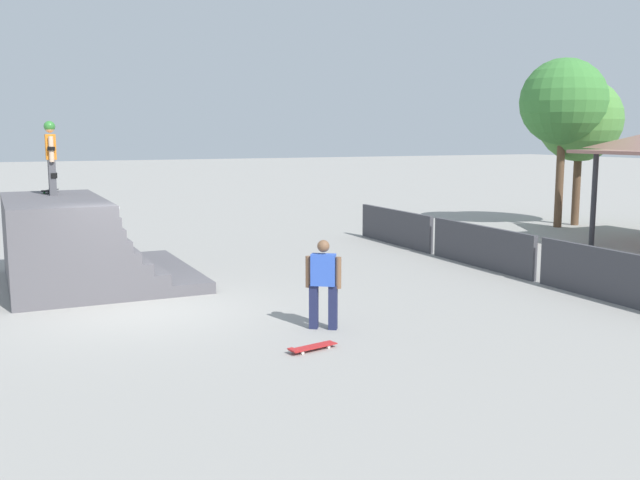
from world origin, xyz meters
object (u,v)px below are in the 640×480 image
at_px(skateboard_on_deck, 50,190).
at_px(skateboard_on_ground, 311,347).
at_px(skater_on_deck, 51,153).
at_px(bystander_walking, 323,280).
at_px(tree_beside_pavilion, 563,102).
at_px(tree_far_back, 580,120).

xyz_separation_m(skateboard_on_deck, skateboard_on_ground, (8.36, 3.05, -1.94)).
bearing_deg(skater_on_deck, bystander_walking, 31.34).
bearing_deg(tree_beside_pavilion, skateboard_on_ground, -55.48).
bearing_deg(skater_on_deck, tree_far_back, 98.99).
distance_m(skateboard_on_deck, bystander_walking, 8.28).
relative_size(skater_on_deck, tree_far_back, 0.32).
bearing_deg(tree_beside_pavilion, skateboard_on_deck, -85.38).
height_order(skater_on_deck, skateboard_on_ground, skater_on_deck).
distance_m(tree_beside_pavilion, tree_far_back, 1.20).
relative_size(bystander_walking, skateboard_on_ground, 1.82).
xyz_separation_m(bystander_walking, tree_far_back, (-8.88, 14.48, 2.96)).
height_order(bystander_walking, skateboard_on_ground, bystander_walking).
distance_m(bystander_walking, skateboard_on_ground, 1.51).
distance_m(bystander_walking, tree_far_back, 17.24).
bearing_deg(skateboard_on_deck, skateboard_on_ground, 40.29).
xyz_separation_m(skater_on_deck, skateboard_on_ground, (7.73, 3.03, -2.85)).
bearing_deg(skateboard_on_ground, bystander_walking, -135.45).
bearing_deg(skateboard_on_deck, bystander_walking, 47.51).
bearing_deg(tree_beside_pavilion, bystander_walking, -57.17).
height_order(tree_beside_pavilion, tree_far_back, tree_beside_pavilion).
bearing_deg(skateboard_on_ground, tree_far_back, -158.45).
bearing_deg(skater_on_deck, tree_beside_pavilion, 98.76).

